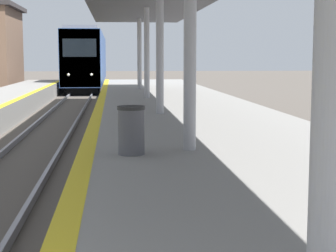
# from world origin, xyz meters

# --- Properties ---
(train) EXTENTS (2.65, 23.45, 4.57)m
(train) POSITION_xyz_m (0.00, 46.12, 2.32)
(train) COLOR black
(train) RESTS_ON ground
(trash_bin) EXTENTS (0.47, 0.47, 0.83)m
(trash_bin) POSITION_xyz_m (2.43, 7.73, 1.28)
(trash_bin) COLOR #4C4C51
(trash_bin) RESTS_ON platform_right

